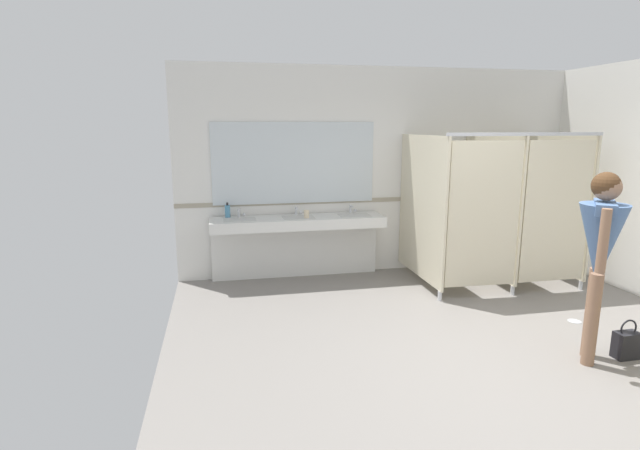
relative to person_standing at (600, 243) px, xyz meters
name	(u,v)px	position (x,y,z in m)	size (l,w,h in m)	color
ground_plane	(494,366)	(-0.83, 0.15, -1.15)	(6.02, 6.50, 0.10)	gray
wall_back	(388,171)	(-0.83, 3.16, 0.36)	(6.02, 0.12, 2.91)	silver
wall_back_tile_band	(389,199)	(-0.83, 3.10, -0.05)	(6.02, 0.01, 0.06)	#9E937F
vanity_counter	(297,233)	(-2.21, 2.90, -0.45)	(2.34, 0.53, 1.01)	silver
mirror_panel	(294,163)	(-2.21, 3.09, 0.50)	(2.24, 0.02, 1.11)	silver
bathroom_stalls	(498,207)	(0.35, 2.16, -0.04)	(2.04, 1.45, 2.02)	beige
person_standing	(600,243)	(0.00, 0.00, 0.00)	(0.56, 0.56, 1.72)	#8C664C
handbag	(627,344)	(0.37, -0.04, -0.96)	(0.22, 0.13, 0.37)	black
soap_dispenser	(228,211)	(-3.14, 2.98, -0.11)	(0.07, 0.07, 0.20)	teal
paper_cup	(306,214)	(-2.12, 2.71, -0.15)	(0.07, 0.07, 0.11)	beige
floor_drain_cover	(574,321)	(0.52, 0.79, -1.09)	(0.14, 0.14, 0.01)	#B7BABF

